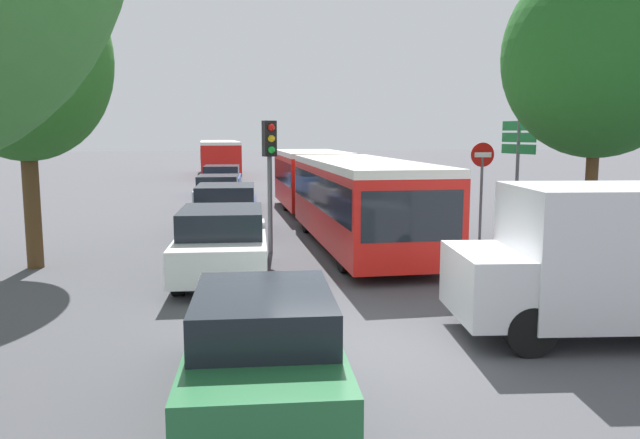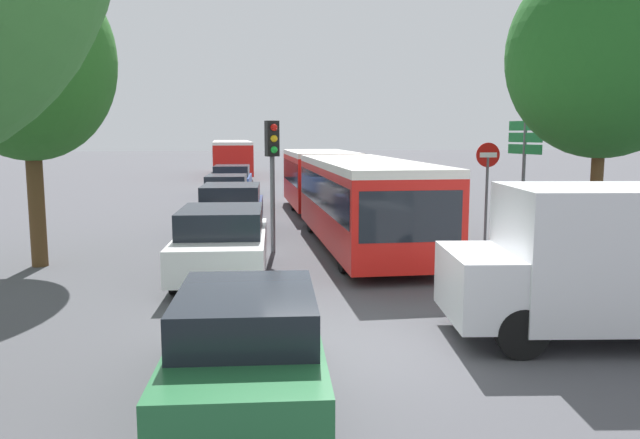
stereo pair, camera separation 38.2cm
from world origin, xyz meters
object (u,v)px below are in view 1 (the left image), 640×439
(no_entry_sign, at_px, (482,175))
(direction_sign_post, at_px, (518,151))
(queued_car_green, at_px, (264,347))
(queued_car_blue, at_px, (222,180))
(tree_right_near, at_px, (603,61))
(tree_left_mid, at_px, (23,60))
(queued_car_navy, at_px, (226,209))
(articulated_bus, at_px, (336,187))
(white_van, at_px, (632,256))
(queued_car_white, at_px, (222,243))
(queued_car_silver, at_px, (218,192))
(city_bus_rear, at_px, (219,156))
(traffic_light, at_px, (270,156))

(no_entry_sign, relative_size, direction_sign_post, 0.78)
(queued_car_green, distance_m, queued_car_blue, 24.56)
(queued_car_blue, distance_m, tree_right_near, 19.97)
(tree_left_mid, bearing_deg, queued_car_navy, 43.17)
(articulated_bus, relative_size, white_van, 3.08)
(queued_car_blue, distance_m, no_entry_sign, 16.19)
(articulated_bus, distance_m, direction_sign_post, 5.69)
(no_entry_sign, distance_m, direction_sign_post, 1.44)
(queued_car_white, distance_m, white_van, 7.83)
(queued_car_green, xyz_separation_m, queued_car_silver, (-0.41, 18.66, 0.03))
(articulated_bus, height_order, queued_car_green, articulated_bus)
(queued_car_green, xyz_separation_m, queued_car_blue, (-0.20, 24.56, 0.07))
(queued_car_silver, distance_m, white_van, 18.16)
(queued_car_white, height_order, tree_right_near, tree_right_near)
(queued_car_green, relative_size, queued_car_silver, 0.96)
(queued_car_silver, bearing_deg, white_van, -156.52)
(white_van, distance_m, direction_sign_post, 9.32)
(city_bus_rear, bearing_deg, white_van, -171.99)
(queued_car_silver, xyz_separation_m, traffic_light, (1.28, -9.60, 1.79))
(queued_car_navy, bearing_deg, city_bus_rear, 3.78)
(queued_car_blue, bearing_deg, articulated_bus, -159.51)
(city_bus_rear, xyz_separation_m, tree_left_mid, (-4.43, -30.82, 3.24))
(queued_car_navy, xyz_separation_m, tree_right_near, (8.93, -5.23, 4.03))
(queued_car_blue, distance_m, tree_left_mid, 17.39)
(queued_car_silver, height_order, direction_sign_post, direction_sign_post)
(queued_car_green, xyz_separation_m, direction_sign_post, (8.32, 10.43, 1.88))
(articulated_bus, relative_size, queued_car_blue, 3.63)
(queued_car_green, bearing_deg, queued_car_navy, 4.67)
(queued_car_green, xyz_separation_m, white_van, (5.72, 1.58, 0.56))
(city_bus_rear, bearing_deg, traffic_light, -178.91)
(articulated_bus, height_order, direction_sign_post, direction_sign_post)
(direction_sign_post, bearing_deg, white_van, 59.32)
(queued_car_white, bearing_deg, city_bus_rear, 3.44)
(white_van, xyz_separation_m, no_entry_sign, (1.37, 8.57, 0.64))
(queued_car_green, distance_m, direction_sign_post, 13.47)
(queued_car_silver, xyz_separation_m, tree_left_mid, (-4.24, -10.45, 3.98))
(direction_sign_post, bearing_deg, queued_car_green, 37.10)
(tree_left_mid, distance_m, tree_right_near, 13.41)
(queued_car_green, bearing_deg, articulated_bus, -10.74)
(articulated_bus, relative_size, queued_car_white, 3.58)
(articulated_bus, height_order, queued_car_silver, articulated_bus)
(queued_car_blue, height_order, white_van, white_van)
(queued_car_silver, distance_m, queued_car_blue, 5.90)
(articulated_bus, xyz_separation_m, city_bus_rear, (-3.55, 26.17, 0.08))
(queued_car_white, bearing_deg, articulated_bus, -26.34)
(city_bus_rear, height_order, tree_left_mid, tree_left_mid)
(queued_car_silver, xyz_separation_m, queued_car_blue, (0.21, 5.90, 0.05))
(articulated_bus, bearing_deg, no_entry_sign, 53.99)
(queued_car_white, xyz_separation_m, white_van, (6.11, -4.88, 0.47))
(city_bus_rear, relative_size, traffic_light, 3.43)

